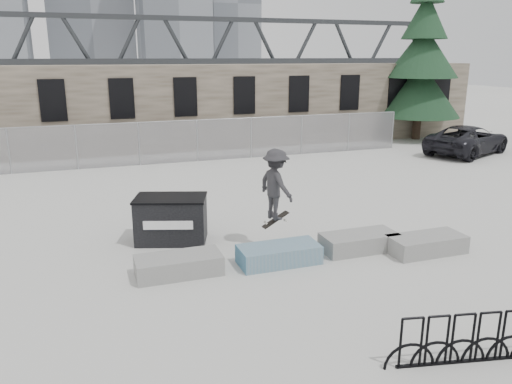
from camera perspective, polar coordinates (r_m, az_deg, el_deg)
ground at (r=13.06m, az=5.50°, el=-7.13°), size 120.00×120.00×0.00m
stone_wall at (r=27.79m, az=-8.53°, el=9.56°), size 36.00×2.58×4.50m
chainlink_fence at (r=24.31m, az=-6.75°, el=5.91°), size 22.06×0.06×2.02m
planter_far_left at (r=11.94m, az=-8.83°, el=-8.16°), size 2.00×0.90×0.46m
planter_center_left at (r=12.42m, az=2.63°, el=-7.04°), size 2.00×0.90×0.46m
planter_center_right at (r=13.47m, az=11.71°, el=-5.53°), size 2.00×0.90×0.46m
planter_offset at (r=13.78m, az=18.90°, el=-5.58°), size 2.00×0.90×0.46m
dumpster at (r=13.91m, az=-9.66°, el=-3.06°), size 2.19×1.71×1.27m
bike_rack at (r=9.36m, az=23.77°, el=-15.07°), size 3.09×0.67×0.90m
spruce_tree at (r=32.06m, az=18.46°, el=13.99°), size 4.84×4.84×11.50m
truss_bridge at (r=67.65m, az=-6.38°, el=14.54°), size 70.00×3.00×9.80m
suv at (r=28.24m, az=23.04°, el=5.52°), size 5.92×4.37×1.50m
skateboarder at (r=12.94m, az=2.28°, el=0.86°), size 1.01×1.35×2.08m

